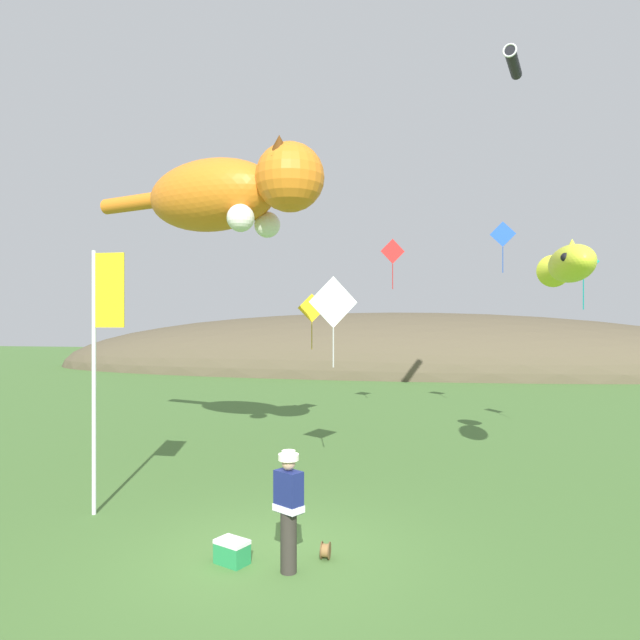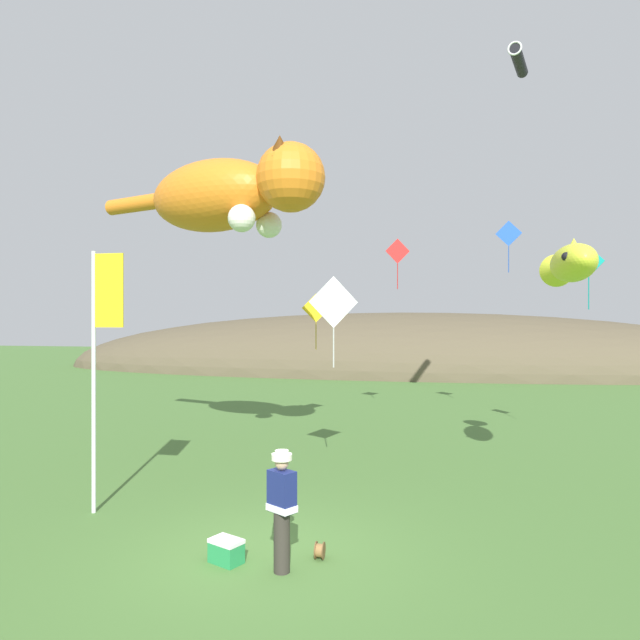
% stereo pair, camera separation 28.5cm
% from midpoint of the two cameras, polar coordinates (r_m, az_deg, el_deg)
% --- Properties ---
extents(ground_plane, '(120.00, 120.00, 0.00)m').
position_cam_midpoint_polar(ground_plane, '(9.57, -5.71, -22.59)').
color(ground_plane, '#477033').
extents(distant_hill_ridge, '(51.89, 14.49, 8.32)m').
position_cam_midpoint_polar(distant_hill_ridge, '(41.22, 7.14, -5.05)').
color(distant_hill_ridge, brown).
rests_on(distant_hill_ridge, ground).
extents(festival_attendant, '(0.49, 0.44, 1.77)m').
position_cam_midpoint_polar(festival_attendant, '(8.74, -4.15, -18.15)').
color(festival_attendant, '#332D28').
rests_on(festival_attendant, ground).
extents(kite_spool, '(0.13, 0.26, 0.26)m').
position_cam_midpoint_polar(kite_spool, '(9.44, -0.37, -22.05)').
color(kite_spool, olive).
rests_on(kite_spool, ground).
extents(picnic_cooler, '(0.58, 0.50, 0.36)m').
position_cam_midpoint_polar(picnic_cooler, '(9.38, -9.72, -21.87)').
color(picnic_cooler, '#268C4C').
rests_on(picnic_cooler, ground).
extents(festival_banner_pole, '(0.66, 0.08, 4.98)m').
position_cam_midpoint_polar(festival_banner_pole, '(11.55, -21.74, -2.04)').
color(festival_banner_pole, silver).
rests_on(festival_banner_pole, ground).
extents(kite_giant_cat, '(6.92, 3.18, 2.18)m').
position_cam_midpoint_polar(kite_giant_cat, '(15.04, -9.79, 12.33)').
color(kite_giant_cat, orange).
extents(kite_fish_windsock, '(0.88, 3.00, 0.92)m').
position_cam_midpoint_polar(kite_fish_windsock, '(13.56, 22.97, 5.10)').
color(kite_fish_windsock, yellow).
extents(kite_tube_streamer, '(0.87, 1.99, 0.44)m').
position_cam_midpoint_polar(kite_tube_streamer, '(21.09, 18.36, 23.25)').
color(kite_tube_streamer, black).
extents(kite_diamond_white, '(1.03, 0.60, 2.08)m').
position_cam_midpoint_polar(kite_diamond_white, '(12.99, 0.71, 1.72)').
color(kite_diamond_white, white).
extents(kite_diamond_teal, '(0.72, 0.48, 1.75)m').
position_cam_midpoint_polar(kite_diamond_teal, '(17.56, 24.42, 5.18)').
color(kite_diamond_teal, '#19BFBF').
extents(kite_diamond_blue, '(0.87, 0.14, 1.78)m').
position_cam_midpoint_polar(kite_diamond_blue, '(20.82, 17.44, 8.12)').
color(kite_diamond_blue, blue).
extents(kite_diamond_red, '(0.83, 0.32, 1.78)m').
position_cam_midpoint_polar(kite_diamond_red, '(20.46, 6.88, 6.76)').
color(kite_diamond_red, red).
extents(kite_diamond_gold, '(0.89, 0.36, 1.85)m').
position_cam_midpoint_polar(kite_diamond_gold, '(18.86, -1.26, 1.13)').
color(kite_diamond_gold, yellow).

